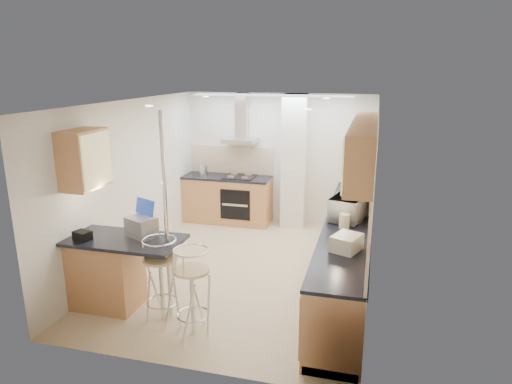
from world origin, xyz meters
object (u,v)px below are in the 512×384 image
(microwave, at_px, (349,208))
(bar_stool_near, at_px, (161,280))
(laptop, at_px, (141,227))
(bread_bin, at_px, (347,243))
(bar_stool_end, at_px, (192,292))

(microwave, height_order, bar_stool_near, microwave)
(microwave, bearing_deg, bar_stool_near, 143.06)
(laptop, relative_size, bar_stool_near, 0.34)
(bar_stool_near, bearing_deg, microwave, 27.98)
(microwave, distance_m, bar_stool_near, 2.68)
(bar_stool_near, distance_m, bread_bin, 2.22)
(bar_stool_end, xyz_separation_m, bread_bin, (1.64, 0.68, 0.49))
(bar_stool_near, xyz_separation_m, bar_stool_end, (0.47, -0.18, -0.00))
(laptop, xyz_separation_m, bread_bin, (2.47, 0.23, -0.05))
(laptop, height_order, bar_stool_end, laptop)
(bar_stool_end, bearing_deg, laptop, 98.93)
(laptop, bearing_deg, microwave, 53.61)
(bread_bin, bearing_deg, microwave, 114.17)
(microwave, height_order, laptop, microwave)
(bar_stool_end, bearing_deg, microwave, -3.80)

